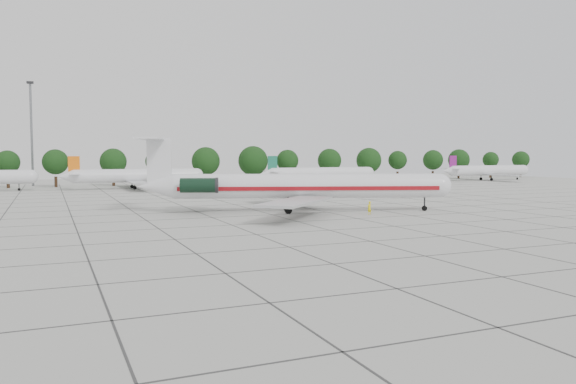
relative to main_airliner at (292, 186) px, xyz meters
name	(u,v)px	position (x,y,z in m)	size (l,w,h in m)	color
ground	(298,222)	(-3.84, -10.55, -3.55)	(260.00, 260.00, 0.00)	#B3B4AC
apron_joints	(254,210)	(-3.84, 4.45, -3.55)	(170.00, 170.00, 0.02)	#383838
main_airliner	(292,186)	(0.00, 0.00, 0.00)	(41.85, 31.87, 10.06)	silver
ground_crew	(369,208)	(7.97, -7.09, -2.70)	(0.62, 0.41, 1.70)	yellow
bg_airliner_c	(137,176)	(-11.96, 60.18, -0.64)	(28.24, 27.20, 7.40)	silver
bg_airliner_d	(321,174)	(33.19, 57.34, -0.64)	(28.24, 27.20, 7.40)	silver
bg_airliner_e	(488,171)	(90.43, 60.34, -0.64)	(28.24, 27.20, 7.40)	silver
tree_line	(113,162)	(-15.52, 74.45, 2.43)	(249.86, 8.44, 10.22)	#332114
floodlight_mast	(31,128)	(-33.84, 81.45, 10.73)	(1.60, 1.60, 25.45)	slate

